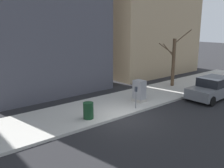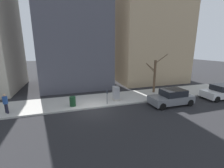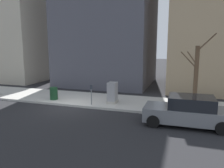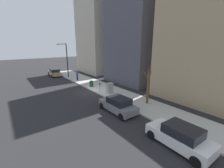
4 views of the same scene
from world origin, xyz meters
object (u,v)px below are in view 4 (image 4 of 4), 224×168
bare_tree (148,85)px  office_tower_left (219,40)px  parked_car_white (180,136)px  pedestrian_near_meter (77,75)px  parked_car_tan (55,73)px  parking_meter (100,86)px  trash_bin (91,84)px  office_block_center (141,10)px  utility_box (110,88)px  parked_car_grey (118,105)px  office_tower_right (102,33)px  streetlamp (66,58)px

bare_tree → office_tower_left: 10.05m
parked_car_white → office_tower_left: 13.91m
bare_tree → pedestrian_near_meter: bearing=96.4°
parked_car_tan → parking_meter: parked_car_tan is taller
parked_car_white → trash_bin: size_ratio=4.72×
pedestrian_near_meter → office_block_center: 15.53m
parking_meter → office_tower_left: (10.36, -9.68, 6.08)m
utility_box → office_block_center: size_ratio=0.06×
utility_box → parked_car_grey: bearing=-117.5°
parked_car_white → pedestrian_near_meter: size_ratio=2.56×
parked_car_tan → office_block_center: 20.71m
pedestrian_near_meter → office_tower_left: 21.50m
parked_car_grey → pedestrian_near_meter: bearing=81.0°
parked_car_white → office_block_center: 21.57m
parked_car_grey → utility_box: size_ratio=2.95×
parked_car_grey → pedestrian_near_meter: size_ratio=2.54×
office_tower_right → pedestrian_near_meter: bearing=-148.1°
parked_car_white → office_tower_right: size_ratio=0.23×
bare_tree → trash_bin: bearing=100.0°
streetlamp → office_tower_left: bearing=-64.0°
parked_car_tan → parking_meter: 15.56m
utility_box → trash_bin: (-0.40, 4.36, -0.25)m
parked_car_white → streetlamp: streetlamp is taller
office_tower_right → trash_bin: bearing=-130.0°
parking_meter → trash_bin: parking_meter is taller
trash_bin → parking_meter: bearing=-98.1°
office_tower_right → parked_car_tan: bearing=173.2°
parked_car_white → bare_tree: size_ratio=0.92×
bare_tree → pedestrian_near_meter: size_ratio=2.78×
pedestrian_near_meter → office_tower_left: size_ratio=0.12×
parked_car_grey → parking_meter: size_ratio=3.13×
pedestrian_near_meter → office_tower_right: bearing=-9.2°
office_block_center → office_tower_right: bearing=89.7°
parked_car_grey → office_tower_left: bearing=-17.6°
bare_tree → office_block_center: office_block_center is taller
streetlamp → parked_car_white: bearing=-93.6°
parked_car_grey → office_block_center: 17.80m
parked_car_tan → office_block_center: office_block_center is taller
parked_car_tan → bare_tree: 22.32m
parked_car_grey → trash_bin: 9.42m
office_tower_right → bare_tree: bearing=-110.0°
office_tower_left → office_block_center: (-0.77, 11.75, 4.87)m
parked_car_grey → trash_bin: parked_car_grey is taller
utility_box → office_tower_right: (8.80, 15.33, 8.29)m
streetlamp → bare_tree: bearing=-82.8°
streetlamp → trash_bin: 9.43m
streetlamp → office_block_center: size_ratio=0.27×
parked_car_grey → parking_meter: bearing=74.0°
utility_box → trash_bin: utility_box is taller
parked_car_tan → office_tower_left: 28.54m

